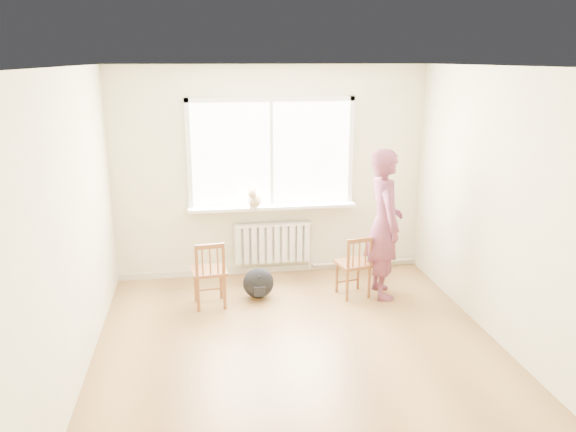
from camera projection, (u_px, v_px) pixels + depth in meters
name	position (u px, v px, depth m)	size (l,w,h in m)	color
floor	(302.00, 356.00, 5.41)	(4.50, 4.50, 0.00)	#9D7440
ceiling	(304.00, 67.00, 4.68)	(4.50, 4.50, 0.00)	white
back_wall	(271.00, 173.00, 7.19)	(4.00, 0.01, 2.70)	beige
window	(271.00, 149.00, 7.08)	(2.12, 0.05, 1.42)	white
windowsill	(273.00, 207.00, 7.20)	(2.15, 0.22, 0.04)	white
radiator	(273.00, 242.00, 7.35)	(1.00, 0.12, 0.55)	white
heating_pipe	(363.00, 262.00, 7.66)	(0.04, 0.04, 1.40)	silver
baseboard	(272.00, 269.00, 7.53)	(4.00, 0.03, 0.08)	beige
chair_left	(210.00, 274.00, 6.38)	(0.43, 0.41, 0.80)	brown
chair_right	(355.00, 266.00, 6.66)	(0.44, 0.43, 0.77)	brown
person	(384.00, 224.00, 6.59)	(0.65, 0.43, 1.78)	#BB3E5D
cat	(254.00, 199.00, 7.04)	(0.25, 0.42, 0.29)	#D1B18E
backpack	(258.00, 283.00, 6.68)	(0.37, 0.28, 0.37)	black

